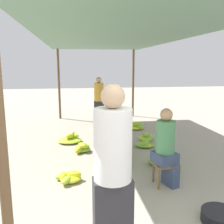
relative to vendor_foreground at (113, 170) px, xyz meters
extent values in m
cylinder|color=brown|center=(-0.87, -0.52, 0.34)|extent=(0.08, 0.08, 2.51)
cylinder|color=brown|center=(-0.87, 6.94, 0.34)|extent=(0.08, 0.08, 2.51)
cylinder|color=brown|center=(1.88, 6.94, 0.34)|extent=(0.08, 0.08, 2.51)
cube|color=#567A60|center=(0.50, 3.21, 1.61)|extent=(3.15, 7.86, 0.04)
cube|color=#2D2D33|center=(0.00, 0.00, -0.51)|extent=(0.40, 0.23, 0.82)
cylinder|color=white|center=(0.00, 0.00, 0.26)|extent=(0.39, 0.39, 0.72)
sphere|color=tan|center=(0.00, 0.00, 0.74)|extent=(0.23, 0.23, 0.23)
cube|color=brown|center=(1.06, 1.35, -0.56)|extent=(0.34, 0.34, 0.04)
cylinder|color=brown|center=(0.93, 1.22, -0.75)|extent=(0.04, 0.04, 0.34)
cylinder|color=brown|center=(1.20, 1.22, -0.75)|extent=(0.04, 0.04, 0.34)
cylinder|color=brown|center=(0.93, 1.49, -0.75)|extent=(0.04, 0.04, 0.34)
cylinder|color=brown|center=(1.20, 1.49, -0.75)|extent=(0.04, 0.04, 0.34)
cube|color=#384766|center=(1.16, 1.33, -0.73)|extent=(0.22, 0.33, 0.38)
cube|color=#384766|center=(1.06, 1.35, -0.45)|extent=(0.42, 0.42, 0.18)
cylinder|color=#4C8C59|center=(1.06, 1.35, -0.10)|extent=(0.37, 0.37, 0.52)
sphere|color=tan|center=(1.06, 1.35, 0.26)|extent=(0.20, 0.20, 0.20)
cylinder|color=black|center=(1.42, 0.29, -0.85)|extent=(0.48, 0.48, 0.14)
ellipsoid|color=yellow|center=(-0.20, 3.19, -0.80)|extent=(0.28, 0.29, 0.14)
ellipsoid|color=yellow|center=(-0.27, 3.27, -0.86)|extent=(0.25, 0.18, 0.10)
ellipsoid|color=#C3D229|center=(-0.20, 3.11, -0.76)|extent=(0.26, 0.24, 0.09)
ellipsoid|color=yellow|center=(-0.14, 3.21, -0.81)|extent=(0.27, 0.25, 0.12)
ellipsoid|color=#C9D528|center=(-0.27, 3.09, -0.84)|extent=(0.26, 0.33, 0.15)
ellipsoid|color=#AAC82E|center=(-0.20, 3.19, -0.78)|extent=(0.30, 0.31, 0.15)
ellipsoid|color=#80B835|center=(-0.20, 3.18, -0.87)|extent=(0.37, 0.33, 0.10)
ellipsoid|color=#A3C52F|center=(-0.41, 4.05, -0.85)|extent=(0.21, 0.32, 0.13)
ellipsoid|color=#BFD12A|center=(-0.42, 4.02, -0.76)|extent=(0.19, 0.35, 0.14)
ellipsoid|color=#BBCF2B|center=(-0.36, 4.03, -0.78)|extent=(0.27, 0.26, 0.11)
ellipsoid|color=yellow|center=(-0.51, 3.92, -0.75)|extent=(0.28, 0.30, 0.12)
ellipsoid|color=#AAC82E|center=(-0.49, 3.92, -0.87)|extent=(0.60, 0.53, 0.10)
ellipsoid|color=#99C231|center=(-0.58, 1.79, -0.86)|extent=(0.28, 0.17, 0.11)
ellipsoid|color=#A1C52F|center=(-0.52, 1.62, -0.85)|extent=(0.25, 0.31, 0.10)
ellipsoid|color=yellow|center=(-0.40, 1.76, -0.82)|extent=(0.30, 0.22, 0.13)
ellipsoid|color=yellow|center=(-0.58, 1.78, -0.85)|extent=(0.16, 0.22, 0.14)
ellipsoid|color=yellow|center=(-0.45, 1.71, -0.87)|extent=(0.36, 0.31, 0.10)
ellipsoid|color=#91BE32|center=(1.48, 3.94, -0.83)|extent=(0.30, 0.31, 0.14)
ellipsoid|color=#74B337|center=(1.48, 3.85, -0.81)|extent=(0.25, 0.22, 0.13)
ellipsoid|color=#9CC330|center=(1.53, 3.83, -0.78)|extent=(0.23, 0.20, 0.09)
ellipsoid|color=#7BB536|center=(1.49, 3.97, -0.86)|extent=(0.24, 0.30, 0.13)
ellipsoid|color=#89BB34|center=(1.50, 3.69, -0.87)|extent=(0.27, 0.26, 0.09)
ellipsoid|color=#BED02A|center=(1.37, 3.78, -0.87)|extent=(0.23, 0.28, 0.11)
ellipsoid|color=yellow|center=(1.62, 3.94, -0.85)|extent=(0.13, 0.23, 0.09)
ellipsoid|color=#77B437|center=(1.52, 3.84, -0.87)|extent=(0.37, 0.33, 0.10)
ellipsoid|color=#B0CB2D|center=(1.40, 2.07, -0.82)|extent=(0.18, 0.24, 0.12)
ellipsoid|color=yellow|center=(1.34, 2.19, -0.65)|extent=(0.25, 0.26, 0.13)
ellipsoid|color=#80B735|center=(1.18, 2.11, -0.79)|extent=(0.25, 0.36, 0.13)
ellipsoid|color=#B0CB2D|center=(1.42, 2.31, -0.83)|extent=(0.28, 0.16, 0.11)
ellipsoid|color=#A7C72E|center=(1.18, 2.14, -0.82)|extent=(0.29, 0.22, 0.15)
ellipsoid|color=#8DBD33|center=(1.42, 2.15, -0.77)|extent=(0.30, 0.34, 0.11)
ellipsoid|color=#7DB636|center=(1.32, 2.22, -0.87)|extent=(0.51, 0.45, 0.10)
ellipsoid|color=#8EBD33|center=(1.60, 4.83, -0.82)|extent=(0.23, 0.28, 0.10)
ellipsoid|color=#91BE32|center=(1.55, 4.91, -0.77)|extent=(0.32, 0.21, 0.13)
ellipsoid|color=#7BB536|center=(1.53, 5.11, -0.82)|extent=(0.29, 0.34, 0.10)
ellipsoid|color=#91BE32|center=(1.49, 5.11, -0.85)|extent=(0.21, 0.32, 0.14)
ellipsoid|color=#B0CB2D|center=(1.54, 4.95, -0.80)|extent=(0.25, 0.26, 0.13)
ellipsoid|color=#C1D22A|center=(1.53, 4.97, -0.74)|extent=(0.30, 0.26, 0.11)
ellipsoid|color=yellow|center=(1.63, 5.04, -0.84)|extent=(0.24, 0.24, 0.10)
ellipsoid|color=yellow|center=(1.51, 4.95, -0.87)|extent=(0.45, 0.40, 0.10)
ellipsoid|color=#87BA34|center=(1.35, 3.27, -0.78)|extent=(0.12, 0.22, 0.12)
ellipsoid|color=#C2D229|center=(1.36, 3.35, -0.84)|extent=(0.11, 0.31, 0.14)
ellipsoid|color=#85BA34|center=(1.28, 3.19, -0.83)|extent=(0.18, 0.23, 0.09)
ellipsoid|color=#79B536|center=(1.21, 3.24, -0.84)|extent=(0.29, 0.25, 0.09)
ellipsoid|color=#8ABC33|center=(1.32, 3.27, -0.81)|extent=(0.16, 0.27, 0.15)
ellipsoid|color=#BED02A|center=(1.32, 3.23, -0.86)|extent=(0.27, 0.34, 0.10)
ellipsoid|color=#74B337|center=(1.31, 3.29, -0.87)|extent=(0.46, 0.40, 0.10)
cube|color=olive|center=(0.24, 2.18, -0.83)|extent=(0.49, 0.49, 0.17)
cube|color=brown|center=(0.24, 2.18, -0.74)|extent=(0.51, 0.51, 0.02)
cube|color=#9E7A4C|center=(0.56, 2.70, -0.84)|extent=(0.37, 0.37, 0.16)
cube|color=brown|center=(0.56, 2.70, -0.75)|extent=(0.39, 0.39, 0.02)
cube|color=#9E7A4C|center=(0.54, 3.32, -0.84)|extent=(0.38, 0.38, 0.16)
cube|color=brown|center=(0.54, 3.32, -0.75)|extent=(0.40, 0.40, 0.02)
cube|color=#2D2D33|center=(0.51, 6.27, -0.56)|extent=(0.36, 0.21, 0.72)
cylinder|color=gold|center=(0.51, 6.27, 0.11)|extent=(0.35, 0.35, 0.62)
sphere|color=tan|center=(0.51, 6.27, 0.52)|extent=(0.20, 0.20, 0.20)
camera|label=1|loc=(-0.36, -2.29, 1.02)|focal=40.00mm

